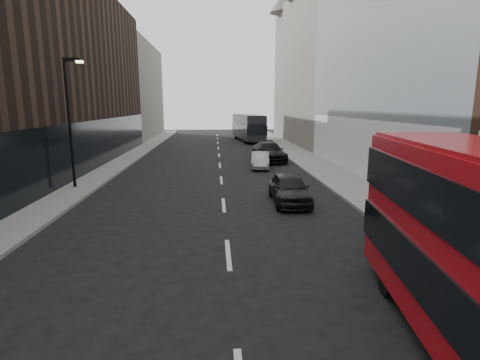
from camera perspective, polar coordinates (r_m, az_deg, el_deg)
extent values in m
cube|color=slate|center=(29.67, 11.60, 2.20)|extent=(3.00, 80.00, 0.15)
cube|color=slate|center=(29.60, -18.74, 1.81)|extent=(2.00, 80.00, 0.15)
cube|color=gray|center=(27.50, 23.56, 21.63)|extent=(5.00, 22.00, 20.00)
cube|color=silver|center=(26.18, 17.57, 4.74)|extent=(0.35, 21.00, 3.80)
cube|color=#68635C|center=(48.89, 10.64, 16.25)|extent=(5.00, 24.00, 18.00)
cube|color=black|center=(35.12, -23.07, 14.28)|extent=(5.00, 24.00, 14.00)
cube|color=#68635C|center=(56.37, -15.64, 12.81)|extent=(5.00, 20.00, 13.00)
cylinder|color=black|center=(22.68, -24.54, 7.75)|extent=(0.16, 0.16, 7.00)
cube|color=black|center=(22.64, -24.28, 16.41)|extent=(0.90, 0.15, 0.18)
cube|color=#FFF2CC|center=(22.50, -23.26, 16.22)|extent=(0.35, 0.22, 0.12)
cube|color=black|center=(11.79, 23.95, -4.43)|extent=(1.86, 0.34, 1.23)
cylinder|color=black|center=(10.32, 21.65, -13.75)|extent=(0.38, 0.91, 0.88)
cylinder|color=black|center=(11.03, 31.34, -12.99)|extent=(0.38, 0.91, 0.88)
cube|color=black|center=(49.75, 1.24, 8.12)|extent=(3.60, 10.72, 2.96)
cube|color=black|center=(49.76, 1.24, 7.90)|extent=(3.72, 10.78, 1.05)
cube|color=black|center=(44.60, 2.64, 7.67)|extent=(2.03, 0.32, 1.34)
cube|color=black|center=(54.93, 0.10, 8.38)|extent=(2.03, 0.32, 1.34)
cube|color=black|center=(49.68, 1.25, 9.86)|extent=(3.46, 10.29, 0.12)
cylinder|color=black|center=(52.94, -0.63, 6.81)|extent=(0.40, 0.98, 0.96)
cylinder|color=black|center=(53.34, 1.60, 6.84)|extent=(0.40, 0.98, 0.96)
cylinder|color=black|center=(46.35, 0.81, 6.16)|extent=(0.40, 0.98, 0.96)
cylinder|color=black|center=(46.81, 3.34, 6.20)|extent=(0.40, 0.98, 0.96)
imported|color=black|center=(18.25, 7.54, -1.27)|extent=(1.80, 4.26, 1.44)
imported|color=#919499|center=(28.17, 3.10, 3.04)|extent=(1.71, 3.82, 1.22)
imported|color=black|center=(31.80, 4.41, 4.31)|extent=(2.69, 5.62, 1.58)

